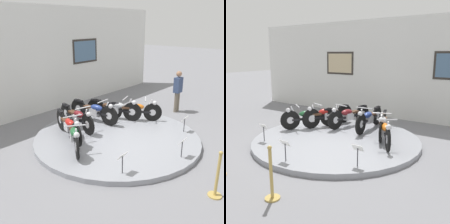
# 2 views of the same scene
# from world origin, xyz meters

# --- Properties ---
(ground_plane) EXTENTS (60.00, 60.00, 0.00)m
(ground_plane) POSITION_xyz_m (0.00, 0.00, 0.00)
(ground_plane) COLOR slate
(display_platform) EXTENTS (4.91, 4.91, 0.13)m
(display_platform) POSITION_xyz_m (0.00, 0.00, 0.07)
(display_platform) COLOR gray
(display_platform) RESTS_ON ground_plane
(back_wall) EXTENTS (14.00, 0.22, 3.98)m
(back_wall) POSITION_xyz_m (0.00, 3.86, 1.99)
(back_wall) COLOR silver
(back_wall) RESTS_ON ground_plane
(motorcycle_green) EXTENTS (1.21, 1.65, 0.80)m
(motorcycle_green) POSITION_xyz_m (-1.38, 0.36, 0.52)
(motorcycle_green) COLOR black
(motorcycle_green) RESTS_ON display_platform
(motorcycle_red) EXTENTS (0.79, 1.91, 0.81)m
(motorcycle_red) POSITION_xyz_m (-1.05, 0.96, 0.53)
(motorcycle_red) COLOR black
(motorcycle_red) RESTS_ON display_platform
(motorcycle_maroon) EXTENTS (0.59, 1.97, 0.80)m
(motorcycle_maroon) POSITION_xyz_m (-0.40, 1.32, 0.53)
(motorcycle_maroon) COLOR black
(motorcycle_maroon) RESTS_ON display_platform
(motorcycle_blue) EXTENTS (0.54, 2.02, 0.81)m
(motorcycle_blue) POSITION_xyz_m (0.39, 1.32, 0.53)
(motorcycle_blue) COLOR black
(motorcycle_blue) RESTS_ON display_platform
(motorcycle_silver) EXTENTS (0.77, 1.91, 0.81)m
(motorcycle_silver) POSITION_xyz_m (1.05, 0.96, 0.53)
(motorcycle_silver) COLOR black
(motorcycle_silver) RESTS_ON display_platform
(motorcycle_orange) EXTENTS (1.11, 1.70, 0.79)m
(motorcycle_orange) POSITION_xyz_m (1.38, 0.36, 0.51)
(motorcycle_orange) COLOR black
(motorcycle_orange) RESTS_ON display_platform
(info_placard_front_left) EXTENTS (0.26, 0.11, 0.51)m
(info_placard_front_left) POSITION_xyz_m (-1.55, -1.42, 0.50)
(info_placard_front_left) COLOR #333338
(info_placard_front_left) RESTS_ON display_platform
(info_placard_front_centre) EXTENTS (0.26, 0.11, 0.51)m
(info_placard_front_centre) POSITION_xyz_m (0.00, -2.10, 0.50)
(info_placard_front_centre) COLOR #333338
(info_placard_front_centre) RESTS_ON display_platform
(info_placard_front_right) EXTENTS (0.26, 0.11, 0.51)m
(info_placard_front_right) POSITION_xyz_m (1.55, -1.42, 0.50)
(info_placard_front_right) COLOR #333338
(info_placard_front_right) RESTS_ON display_platform
(stanchion_post_right_of_entry) EXTENTS (0.28, 0.28, 1.02)m
(stanchion_post_right_of_entry) POSITION_xyz_m (0.83, -3.27, 0.34)
(stanchion_post_right_of_entry) COLOR tan
(stanchion_post_right_of_entry) RESTS_ON ground_plane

